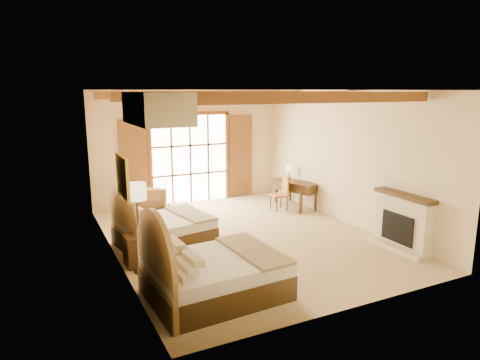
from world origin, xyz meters
TOP-DOWN VIEW (x-y plane):
  - floor at (0.00, 0.00)m, footprint 7.00×7.00m
  - wall_back at (0.00, 3.50)m, footprint 5.50×0.00m
  - wall_left at (-2.75, 0.00)m, footprint 0.00×7.00m
  - wall_right at (2.75, 0.00)m, footprint 0.00×7.00m
  - ceiling at (0.00, 0.00)m, footprint 7.00×7.00m
  - ceiling_beams at (0.00, 0.00)m, footprint 5.39×4.60m
  - french_doors at (0.00, 3.44)m, footprint 3.95×0.08m
  - fireplace at (2.60, -2.00)m, footprint 0.46×1.40m
  - painting at (-2.70, -0.75)m, footprint 0.06×0.95m
  - canopy_valance at (-2.40, -2.00)m, footprint 0.70×1.40m
  - bed_near at (-1.78, -2.23)m, footprint 2.14×1.66m
  - bed_far at (-1.82, 0.39)m, footprint 2.07×1.68m
  - nightstand at (-2.44, -0.45)m, footprint 0.50×0.50m
  - floor_lamp at (-2.50, -0.82)m, footprint 0.35×0.35m
  - armchair at (-1.33, 2.84)m, footprint 1.01×1.02m
  - ottoman at (-0.82, 1.95)m, footprint 0.55×0.55m
  - desk at (2.41, 1.64)m, footprint 0.98×1.45m
  - desk_chair at (1.87, 1.57)m, footprint 0.48×0.48m
  - desk_lamp at (2.51, 2.12)m, footprint 0.18×0.18m

SIDE VIEW (x-z plane):
  - floor at x=0.00m, z-range 0.00..0.00m
  - ottoman at x=-0.82m, z-range 0.00..0.39m
  - nightstand at x=-2.44m, z-range 0.00..0.58m
  - desk_chair at x=1.87m, z-range -0.18..0.76m
  - bed_far at x=-1.82m, z-range -0.24..0.97m
  - armchair at x=-1.33m, z-range 0.00..0.75m
  - desk at x=2.41m, z-range 0.03..0.75m
  - bed_near at x=-1.78m, z-range -0.27..1.09m
  - fireplace at x=2.60m, z-range -0.07..1.09m
  - desk_lamp at x=2.51m, z-range 0.81..1.17m
  - french_doors at x=0.00m, z-range -0.05..2.55m
  - floor_lamp at x=-2.50m, z-range 0.57..2.21m
  - wall_back at x=0.00m, z-range -1.15..4.35m
  - wall_left at x=-2.75m, z-range -1.90..5.10m
  - wall_right at x=2.75m, z-range -1.90..5.10m
  - painting at x=-2.70m, z-range 1.38..2.12m
  - canopy_valance at x=-2.40m, z-range 2.73..3.18m
  - ceiling_beams at x=0.00m, z-range 2.99..3.17m
  - ceiling at x=0.00m, z-range 3.20..3.20m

